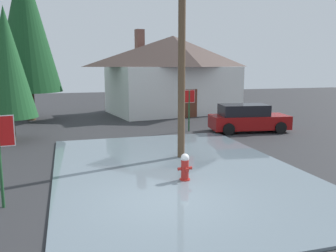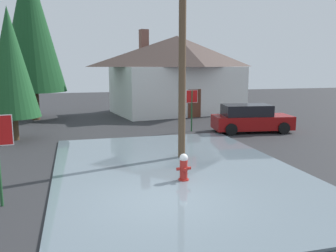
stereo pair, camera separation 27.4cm
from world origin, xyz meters
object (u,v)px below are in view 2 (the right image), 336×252
Objects in this scene: parked_car at (251,119)px; pine_tree_far_center at (10,63)px; utility_pole at (182,48)px; fire_hydrant at (184,168)px; stop_sign_far at (192,102)px; pine_tree_short_left at (30,24)px; house at (177,73)px.

pine_tree_far_center is at bearing 175.40° from parked_car.
utility_pole reaches higher than parked_car.
parked_car is (6.19, 7.32, 0.27)m from fire_hydrant.
stop_sign_far is 9.45m from pine_tree_far_center.
parked_car reaches higher than fire_hydrant.
fire_hydrant is 17.21m from pine_tree_short_left.
stop_sign_far is 0.22× the size of house.
utility_pole is 1.85× the size of parked_car.
pine_tree_far_center is at bearing 141.45° from utility_pole.
pine_tree_short_left is (-12.01, 7.78, 5.56)m from parked_car.
utility_pole is 7.93m from parked_car.
stop_sign_far is at bearing -100.32° from house.
house is at bearing 79.68° from stop_sign_far.
pine_tree_far_center reaches higher than fire_hydrant.
stop_sign_far is at bearing 69.77° from fire_hydrant.
house is 10.85m from pine_tree_short_left.
stop_sign_far is at bearing 67.60° from utility_pole.
stop_sign_far reaches higher than fire_hydrant.
fire_hydrant is 9.59m from parked_car.
house is 9.26m from parked_car.
house reaches higher than fire_hydrant.
pine_tree_far_center is (-10.64, -7.81, 0.75)m from house.
pine_tree_short_left reaches higher than parked_car.
parked_car is (1.71, -8.81, -2.31)m from house.
stop_sign_far is at bearing -37.55° from pine_tree_short_left.
pine_tree_far_center is (-0.33, -6.79, -2.49)m from pine_tree_short_left.
house is 1.68× the size of pine_tree_far_center.
utility_pole is 13.91m from house.
pine_tree_far_center is at bearing 179.79° from stop_sign_far.
stop_sign_far is at bearing 162.99° from parked_car.
stop_sign_far is (3.05, 8.28, 1.20)m from fire_hydrant.
stop_sign_far is 0.36× the size of pine_tree_far_center.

